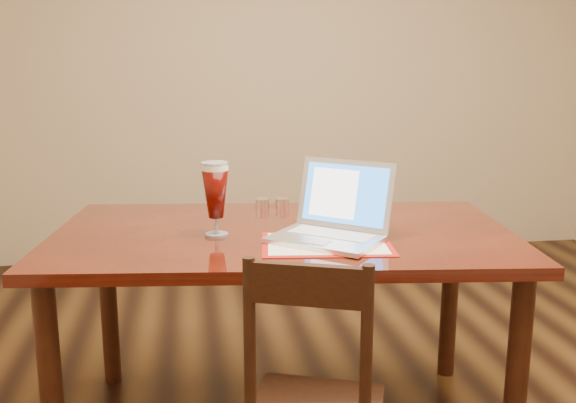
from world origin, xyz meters
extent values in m
cube|color=tan|center=(0.00, 2.50, 1.35)|extent=(4.50, 0.01, 2.70)
cube|color=#4F160A|center=(-0.44, 0.24, 0.76)|extent=(1.77, 1.13, 0.04)
cylinder|color=black|center=(-1.23, -0.06, 0.37)|extent=(0.07, 0.07, 0.74)
cylinder|color=black|center=(0.26, -0.24, 0.37)|extent=(0.07, 0.07, 0.74)
cylinder|color=black|center=(-1.14, 0.71, 0.37)|extent=(0.07, 0.07, 0.74)
cylinder|color=black|center=(0.35, 0.53, 0.37)|extent=(0.07, 0.07, 0.74)
cube|color=#99140E|center=(-0.32, 0.03, 0.78)|extent=(0.47, 0.36, 0.00)
cube|color=silver|center=(-0.32, 0.03, 0.79)|extent=(0.43, 0.32, 0.00)
cube|color=silver|center=(-0.32, 0.05, 0.80)|extent=(0.44, 0.42, 0.02)
cube|color=#B7B6BB|center=(-0.29, 0.09, 0.80)|extent=(0.30, 0.27, 0.00)
cube|color=#B5B5BA|center=(-0.37, 0.00, 0.80)|extent=(0.11, 0.11, 0.00)
cube|color=silver|center=(-0.22, 0.18, 0.92)|extent=(0.32, 0.28, 0.24)
cube|color=blue|center=(-0.23, 0.17, 0.93)|extent=(0.28, 0.24, 0.20)
cube|color=white|center=(-0.26, 0.20, 0.93)|extent=(0.17, 0.15, 0.17)
cylinder|color=silver|center=(-0.69, 0.20, 0.79)|extent=(0.08, 0.08, 0.01)
cylinder|color=silver|center=(-0.69, 0.20, 0.82)|extent=(0.01, 0.01, 0.06)
cylinder|color=white|center=(-0.69, 0.20, 1.03)|extent=(0.09, 0.09, 0.02)
cylinder|color=silver|center=(-0.69, 0.20, 1.04)|extent=(0.09, 0.09, 0.01)
cylinder|color=white|center=(-0.47, 0.62, 0.80)|extent=(0.06, 0.06, 0.04)
cylinder|color=white|center=(-0.39, 0.61, 0.80)|extent=(0.06, 0.06, 0.04)
cylinder|color=black|center=(-0.63, -0.44, 0.65)|extent=(0.03, 0.03, 0.49)
cylinder|color=black|center=(-0.34, -0.55, 0.65)|extent=(0.03, 0.03, 0.49)
cube|color=black|center=(-0.49, -0.49, 0.83)|extent=(0.30, 0.14, 0.11)
camera|label=1|loc=(-0.78, -2.01, 1.39)|focal=40.00mm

